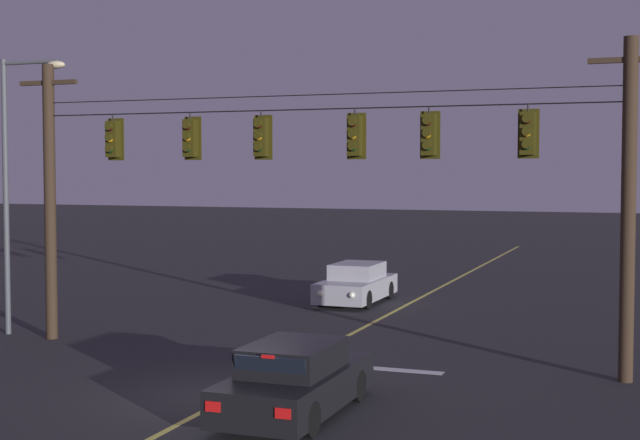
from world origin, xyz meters
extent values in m
plane|color=#28282B|center=(0.00, 0.00, 0.00)|extent=(180.00, 180.00, 0.00)
cube|color=#D1C64C|center=(0.00, 10.35, 0.00)|extent=(0.14, 60.00, 0.01)
cube|color=silver|center=(1.90, 3.75, 0.00)|extent=(3.40, 0.36, 0.01)
cylinder|color=#38281C|center=(-7.53, 4.35, 3.77)|extent=(0.32, 0.32, 7.53)
cube|color=#38281C|center=(-7.53, 4.35, 7.03)|extent=(1.80, 0.12, 0.12)
cylinder|color=slate|center=(-7.53, 4.35, 6.68)|extent=(0.12, 0.12, 0.18)
cylinder|color=#38281C|center=(7.53, 4.35, 3.77)|extent=(0.32, 0.32, 7.53)
cube|color=#38281C|center=(7.53, 4.35, 7.03)|extent=(1.80, 0.12, 0.12)
cylinder|color=slate|center=(7.53, 4.35, 6.68)|extent=(0.12, 0.12, 0.18)
cylinder|color=black|center=(0.00, 4.35, 6.13)|extent=(15.06, 0.03, 0.03)
cylinder|color=black|center=(0.00, 4.35, 6.48)|extent=(15.06, 0.02, 0.02)
cylinder|color=black|center=(-5.50, 4.35, 6.04)|extent=(0.04, 0.04, 0.18)
cube|color=#332D0A|center=(-5.50, 4.35, 5.47)|extent=(0.32, 0.26, 0.96)
cube|color=#332D0A|center=(-5.50, 4.50, 5.47)|extent=(0.48, 0.03, 1.12)
sphere|color=#380A0A|center=(-5.50, 4.19, 5.76)|extent=(0.17, 0.17, 0.17)
cylinder|color=#332D0A|center=(-5.50, 4.15, 5.80)|extent=(0.20, 0.10, 0.20)
sphere|color=orange|center=(-5.50, 4.19, 5.47)|extent=(0.17, 0.17, 0.17)
cylinder|color=#332D0A|center=(-5.50, 4.15, 5.51)|extent=(0.20, 0.10, 0.20)
sphere|color=black|center=(-5.50, 4.19, 5.18)|extent=(0.17, 0.17, 0.17)
cylinder|color=#332D0A|center=(-5.50, 4.15, 5.23)|extent=(0.20, 0.10, 0.20)
cylinder|color=black|center=(-3.19, 4.35, 6.04)|extent=(0.04, 0.04, 0.18)
cube|color=#332D0A|center=(-3.19, 4.35, 5.47)|extent=(0.32, 0.26, 0.96)
cube|color=#332D0A|center=(-3.19, 4.50, 5.47)|extent=(0.48, 0.03, 1.12)
sphere|color=#380A0A|center=(-3.19, 4.19, 5.76)|extent=(0.17, 0.17, 0.17)
cylinder|color=#332D0A|center=(-3.19, 4.15, 5.80)|extent=(0.20, 0.10, 0.20)
sphere|color=orange|center=(-3.19, 4.19, 5.47)|extent=(0.17, 0.17, 0.17)
cylinder|color=#332D0A|center=(-3.19, 4.15, 5.51)|extent=(0.20, 0.10, 0.20)
sphere|color=black|center=(-3.19, 4.19, 5.18)|extent=(0.17, 0.17, 0.17)
cylinder|color=#332D0A|center=(-3.19, 4.15, 5.23)|extent=(0.20, 0.10, 0.20)
cylinder|color=black|center=(-1.20, 4.35, 6.04)|extent=(0.04, 0.04, 0.18)
cube|color=#332D0A|center=(-1.20, 4.35, 5.47)|extent=(0.32, 0.26, 0.96)
cube|color=#332D0A|center=(-1.20, 4.50, 5.47)|extent=(0.48, 0.03, 1.12)
sphere|color=#380A0A|center=(-1.20, 4.19, 5.76)|extent=(0.17, 0.17, 0.17)
cylinder|color=#332D0A|center=(-1.20, 4.15, 5.80)|extent=(0.20, 0.10, 0.20)
sphere|color=orange|center=(-1.20, 4.19, 5.47)|extent=(0.17, 0.17, 0.17)
cylinder|color=#332D0A|center=(-1.20, 4.15, 5.51)|extent=(0.20, 0.10, 0.20)
sphere|color=black|center=(-1.20, 4.19, 5.18)|extent=(0.17, 0.17, 0.17)
cylinder|color=#332D0A|center=(-1.20, 4.15, 5.23)|extent=(0.20, 0.10, 0.20)
cylinder|color=black|center=(1.26, 4.35, 6.04)|extent=(0.04, 0.04, 0.18)
cube|color=#332D0A|center=(1.26, 4.35, 5.47)|extent=(0.32, 0.26, 0.96)
cube|color=#332D0A|center=(1.26, 4.50, 5.47)|extent=(0.48, 0.03, 1.12)
sphere|color=#380A0A|center=(1.26, 4.19, 5.76)|extent=(0.17, 0.17, 0.17)
cylinder|color=#332D0A|center=(1.26, 4.15, 5.80)|extent=(0.20, 0.10, 0.20)
sphere|color=orange|center=(1.26, 4.19, 5.47)|extent=(0.17, 0.17, 0.17)
cylinder|color=#332D0A|center=(1.26, 4.15, 5.51)|extent=(0.20, 0.10, 0.20)
sphere|color=black|center=(1.26, 4.19, 5.18)|extent=(0.17, 0.17, 0.17)
cylinder|color=#332D0A|center=(1.26, 4.15, 5.23)|extent=(0.20, 0.10, 0.20)
cylinder|color=black|center=(3.08, 4.35, 6.04)|extent=(0.04, 0.04, 0.18)
cube|color=#332D0A|center=(3.08, 4.35, 5.47)|extent=(0.32, 0.26, 0.96)
cube|color=#332D0A|center=(3.08, 4.50, 5.47)|extent=(0.48, 0.03, 1.12)
sphere|color=#380A0A|center=(3.08, 4.19, 5.76)|extent=(0.17, 0.17, 0.17)
cylinder|color=#332D0A|center=(3.08, 4.15, 5.80)|extent=(0.20, 0.10, 0.20)
sphere|color=orange|center=(3.08, 4.19, 5.47)|extent=(0.17, 0.17, 0.17)
cylinder|color=#332D0A|center=(3.08, 4.15, 5.51)|extent=(0.20, 0.10, 0.20)
sphere|color=black|center=(3.08, 4.19, 5.18)|extent=(0.17, 0.17, 0.17)
cylinder|color=#332D0A|center=(3.08, 4.15, 5.23)|extent=(0.20, 0.10, 0.20)
cylinder|color=black|center=(5.35, 4.35, 6.04)|extent=(0.04, 0.04, 0.18)
cube|color=#332D0A|center=(5.35, 4.35, 5.47)|extent=(0.32, 0.26, 0.96)
cube|color=#332D0A|center=(5.35, 4.50, 5.47)|extent=(0.48, 0.03, 1.12)
sphere|color=#380A0A|center=(5.35, 4.19, 5.76)|extent=(0.17, 0.17, 0.17)
cylinder|color=#332D0A|center=(5.35, 4.15, 5.80)|extent=(0.20, 0.10, 0.20)
sphere|color=orange|center=(5.35, 4.19, 5.47)|extent=(0.17, 0.17, 0.17)
cylinder|color=#332D0A|center=(5.35, 4.15, 5.51)|extent=(0.20, 0.10, 0.20)
sphere|color=black|center=(5.35, 4.19, 5.18)|extent=(0.17, 0.17, 0.17)
cylinder|color=#332D0A|center=(5.35, 4.15, 5.23)|extent=(0.20, 0.10, 0.20)
cube|color=black|center=(1.73, -0.68, 0.51)|extent=(1.80, 4.30, 0.68)
cube|color=black|center=(1.73, -0.80, 1.12)|extent=(1.51, 2.15, 0.54)
cube|color=black|center=(1.73, 0.13, 1.12)|extent=(1.40, 0.21, 0.48)
cube|color=black|center=(1.73, -1.87, 1.12)|extent=(1.37, 0.18, 0.46)
cylinder|color=black|center=(0.94, 0.65, 0.32)|extent=(0.22, 0.64, 0.64)
cylinder|color=black|center=(2.53, 0.65, 0.32)|extent=(0.22, 0.64, 0.64)
cylinder|color=black|center=(0.94, -2.02, 0.32)|extent=(0.22, 0.64, 0.64)
cylinder|color=black|center=(2.53, -2.02, 0.32)|extent=(0.22, 0.64, 0.64)
cube|color=red|center=(1.09, -2.85, 0.61)|extent=(0.28, 0.03, 0.18)
cube|color=red|center=(2.38, -2.85, 0.61)|extent=(0.28, 0.03, 0.18)
cube|color=red|center=(1.73, -1.97, 1.35)|extent=(0.24, 0.04, 0.06)
cube|color=#A5A5AD|center=(-1.81, 13.90, 0.51)|extent=(1.80, 4.30, 0.68)
cube|color=#A5A5AD|center=(-1.81, 14.02, 1.12)|extent=(1.51, 2.15, 0.54)
cube|color=black|center=(-1.81, 13.08, 1.12)|extent=(1.40, 0.21, 0.48)
cube|color=black|center=(-1.81, 15.08, 1.12)|extent=(1.37, 0.18, 0.46)
cylinder|color=black|center=(-1.02, 12.57, 0.32)|extent=(0.22, 0.64, 0.64)
cylinder|color=black|center=(-2.60, 12.57, 0.32)|extent=(0.22, 0.64, 0.64)
cylinder|color=black|center=(-1.02, 15.23, 0.32)|extent=(0.22, 0.64, 0.64)
cylinder|color=black|center=(-2.60, 15.23, 0.32)|extent=(0.22, 0.64, 0.64)
sphere|color=white|center=(-1.25, 11.73, 0.57)|extent=(0.20, 0.20, 0.20)
sphere|color=white|center=(-2.37, 11.73, 0.57)|extent=(0.20, 0.20, 0.20)
cylinder|color=#4C4F54|center=(-9.15, 4.53, 3.87)|extent=(0.16, 0.16, 7.75)
cylinder|color=#4C4F54|center=(-8.25, 4.53, 7.63)|extent=(1.80, 0.10, 0.10)
ellipsoid|color=beige|center=(-7.40, 4.53, 7.53)|extent=(0.56, 0.30, 0.22)
camera|label=1|loc=(8.23, -16.83, 4.63)|focal=51.95mm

